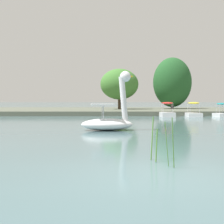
{
  "coord_description": "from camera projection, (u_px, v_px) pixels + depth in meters",
  "views": [
    {
      "loc": [
        -0.98,
        -7.19,
        1.71
      ],
      "look_at": [
        -0.84,
        15.4,
        0.89
      ],
      "focal_mm": 51.2,
      "sensor_mm": 36.0,
      "label": 1
    }
  ],
  "objects": [
    {
      "name": "tree_broadleaf_right",
      "position": [
        119.0,
        84.0,
        43.7
      ],
      "size": [
        5.94,
        5.34,
        5.53
      ],
      "color": "#423323",
      "rests_on": "shore_bank_far"
    },
    {
      "name": "pedal_boat_yellow",
      "position": [
        194.0,
        112.0,
        33.15
      ],
      "size": [
        1.5,
        2.37,
        1.53
      ],
      "color": "white",
      "rests_on": "ground_plane"
    },
    {
      "name": "swan_boat",
      "position": [
        109.0,
        118.0,
        18.2
      ],
      "size": [
        3.07,
        1.88,
        3.38
      ],
      "color": "white",
      "rests_on": "ground_plane"
    },
    {
      "name": "pedal_boat_red",
      "position": [
        167.0,
        113.0,
        32.84
      ],
      "size": [
        1.34,
        2.21,
        1.53
      ],
      "color": "white",
      "rests_on": "ground_plane"
    },
    {
      "name": "shore_bank_far",
      "position": [
        117.0,
        111.0,
        45.46
      ],
      "size": [
        149.33,
        22.12,
        0.51
      ],
      "primitive_type": "cube",
      "color": "#5B6051",
      "rests_on": "ground_plane"
    },
    {
      "name": "tree_willow_overhanging",
      "position": [
        172.0,
        82.0,
        46.51
      ],
      "size": [
        7.17,
        6.66,
        7.44
      ],
      "color": "#4C3823",
      "rests_on": "shore_bank_far"
    },
    {
      "name": "ground_plane",
      "position": [
        153.0,
        176.0,
        7.25
      ],
      "size": [
        612.27,
        612.27,
        0.0
      ],
      "primitive_type": "plane",
      "color": "slate"
    },
    {
      "name": "reed_clump_foreground",
      "position": [
        199.0,
        140.0,
        8.73
      ],
      "size": [
        3.12,
        1.36,
        1.46
      ],
      "color": "#4C7F33",
      "rests_on": "ground_plane"
    },
    {
      "name": "pedal_boat_teal",
      "position": [
        221.0,
        113.0,
        32.89
      ],
      "size": [
        1.2,
        2.15,
        1.45
      ],
      "color": "white",
      "rests_on": "ground_plane"
    }
  ]
}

